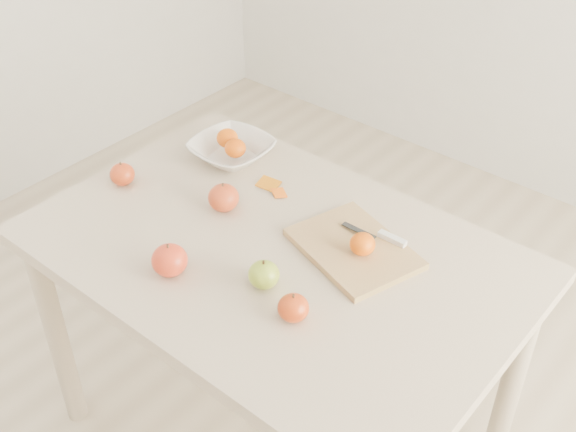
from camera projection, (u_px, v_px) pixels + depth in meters
The scene contains 14 objects.
table at pixel (275, 278), 1.82m from camera, with size 1.20×0.80×0.75m.
cutting_board at pixel (354, 249), 1.75m from camera, with size 0.30×0.22×0.02m, color tan.
board_tangerine at pixel (362, 244), 1.70m from camera, with size 0.06×0.06×0.05m, color #D14E07.
fruit_bowl at pixel (232, 150), 2.07m from camera, with size 0.23×0.23×0.06m, color white.
bowl_tangerine_near at pixel (227, 138), 2.08m from camera, with size 0.06×0.06×0.05m, color #E35A08.
bowl_tangerine_far at pixel (235, 148), 2.03m from camera, with size 0.06×0.06×0.05m, color #D05F07.
orange_peel_a at pixel (268, 185), 1.98m from camera, with size 0.06×0.04×0.00m, color orange.
orange_peel_b at pixel (279, 193), 1.95m from camera, with size 0.04×0.04×0.00m, color orange.
paring_knife at pixel (387, 237), 1.76m from camera, with size 0.17×0.05×0.01m.
apple_green at pixel (264, 275), 1.64m from camera, with size 0.07×0.07×0.07m, color olive.
apple_red_c at pixel (170, 260), 1.67m from camera, with size 0.09×0.09×0.08m, color #9C140C.
apple_red_b at pixel (224, 198), 1.87m from camera, with size 0.08×0.08×0.07m, color maroon.
apple_red_d at pixel (122, 174), 1.97m from camera, with size 0.07×0.07×0.06m, color maroon.
apple_red_e at pixel (293, 308), 1.55m from camera, with size 0.07×0.07×0.06m, color maroon.
Camera 1 is at (0.90, -1.02, 1.87)m, focal length 45.00 mm.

